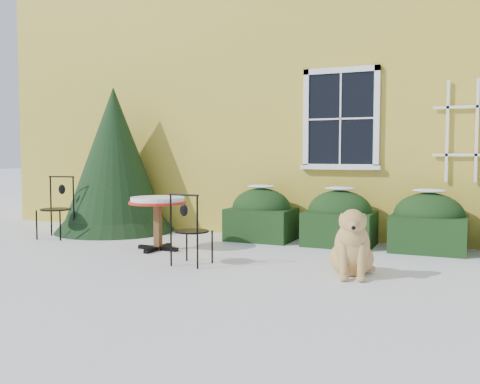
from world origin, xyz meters
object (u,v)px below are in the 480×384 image
at_px(dog, 352,248).
at_px(patio_chair_near, 190,229).
at_px(evergreen_shrub, 115,174).
at_px(patio_chair_far, 57,207).
at_px(bistro_table, 158,206).

bearing_deg(dog, patio_chair_near, 171.53).
distance_m(evergreen_shrub, patio_chair_far, 1.23).
bearing_deg(patio_chair_near, dog, -173.28).
bearing_deg(patio_chair_near, patio_chair_far, -17.36).
relative_size(patio_chair_far, dog, 1.13).
bearing_deg(patio_chair_near, bistro_table, -36.71).
bearing_deg(patio_chair_far, bistro_table, -19.35).
bearing_deg(evergreen_shrub, patio_chair_far, -112.62).
bearing_deg(patio_chair_far, evergreen_shrub, 56.28).
bearing_deg(bistro_table, dog, -10.84).
relative_size(evergreen_shrub, bistro_table, 3.11).
height_order(patio_chair_near, patio_chair_far, patio_chair_far).
xyz_separation_m(bistro_table, dog, (2.98, -0.57, -0.32)).
bearing_deg(dog, evergreen_shrub, 144.27).
height_order(evergreen_shrub, dog, evergreen_shrub).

